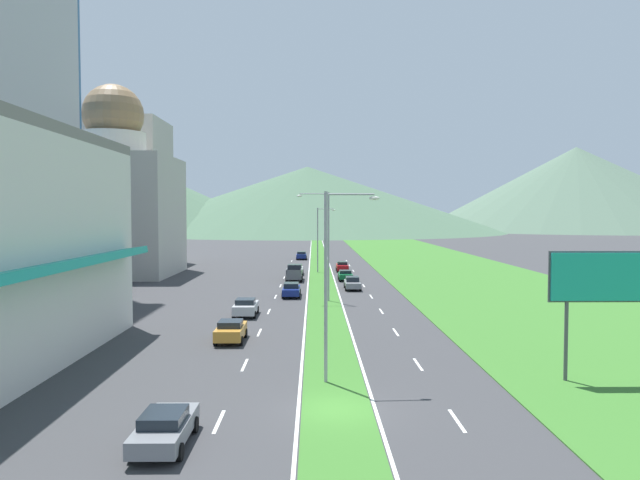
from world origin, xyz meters
TOP-DOWN VIEW (x-y plane):
  - ground_plane at (0.00, 0.00)m, footprint 600.00×600.00m
  - grass_median at (0.00, 60.00)m, footprint 3.20×240.00m
  - grass_verge_right at (20.60, 60.00)m, footprint 24.00×240.00m
  - lane_dash_left_2 at (-5.10, -1.38)m, footprint 0.16×2.80m
  - lane_dash_left_3 at (-5.10, 7.93)m, footprint 0.16×2.80m
  - lane_dash_left_4 at (-5.10, 17.24)m, footprint 0.16×2.80m
  - lane_dash_left_5 at (-5.10, 26.55)m, footprint 0.16×2.80m
  - lane_dash_left_6 at (-5.10, 35.86)m, footprint 0.16×2.80m
  - lane_dash_left_7 at (-5.10, 45.17)m, footprint 0.16×2.80m
  - lane_dash_left_8 at (-5.10, 54.48)m, footprint 0.16×2.80m
  - lane_dash_left_9 at (-5.10, 63.79)m, footprint 0.16×2.80m
  - lane_dash_left_10 at (-5.10, 73.10)m, footprint 0.16×2.80m
  - lane_dash_left_11 at (-5.10, 82.42)m, footprint 0.16×2.80m
  - lane_dash_right_2 at (5.10, -1.38)m, footprint 0.16×2.80m
  - lane_dash_right_3 at (5.10, 7.93)m, footprint 0.16×2.80m
  - lane_dash_right_4 at (5.10, 17.24)m, footprint 0.16×2.80m
  - lane_dash_right_5 at (5.10, 26.55)m, footprint 0.16×2.80m
  - lane_dash_right_6 at (5.10, 35.86)m, footprint 0.16×2.80m
  - lane_dash_right_7 at (5.10, 45.17)m, footprint 0.16×2.80m
  - lane_dash_right_8 at (5.10, 54.48)m, footprint 0.16×2.80m
  - lane_dash_right_9 at (5.10, 63.79)m, footprint 0.16×2.80m
  - lane_dash_right_10 at (5.10, 73.10)m, footprint 0.16×2.80m
  - lane_dash_right_11 at (5.10, 82.42)m, footprint 0.16×2.80m
  - edge_line_median_left at (-1.75, 60.00)m, footprint 0.16×240.00m
  - edge_line_median_right at (1.75, 60.00)m, footprint 0.16×240.00m
  - domed_building at (-29.53, 58.01)m, footprint 16.82×16.82m
  - midrise_colored at (-33.93, 76.20)m, footprint 13.75×13.75m
  - hill_far_left at (-111.30, 246.92)m, footprint 194.31×194.31m
  - hill_far_center at (-3.90, 255.18)m, footprint 184.80×184.80m
  - hill_far_right at (138.99, 284.69)m, footprint 164.96×164.96m
  - street_lamp_near at (-0.12, 4.29)m, footprint 2.90×0.35m
  - street_lamp_mid at (0.14, 32.54)m, footprint 3.28×0.39m
  - street_lamp_far at (-0.15, 60.85)m, footprint 2.76×0.28m
  - billboard_roadside at (14.37, 4.36)m, footprint 6.16×0.28m
  - car_0 at (-3.55, 58.26)m, footprint 2.02×4.06m
  - car_1 at (-6.74, -3.97)m, footprint 1.94×4.37m
  - car_2 at (3.33, 62.62)m, footprint 1.87×4.73m
  - car_3 at (-3.41, 35.91)m, footprint 1.93×4.74m
  - car_4 at (-6.94, 24.28)m, footprint 2.01×4.16m
  - car_5 at (-6.80, 14.22)m, footprint 1.96×4.08m
  - car_6 at (-3.36, 85.99)m, footprint 2.01×4.46m
  - car_7 at (3.16, 50.81)m, footprint 1.92×4.00m
  - car_8 at (3.48, 41.74)m, footprint 1.86×4.58m
  - pickup_truck_0 at (-3.59, 51.06)m, footprint 2.18×5.40m

SIDE VIEW (x-z plane):
  - ground_plane at x=0.00m, z-range 0.00..0.00m
  - lane_dash_left_2 at x=-5.10m, z-range 0.00..0.01m
  - lane_dash_left_3 at x=-5.10m, z-range 0.00..0.01m
  - lane_dash_left_4 at x=-5.10m, z-range 0.00..0.01m
  - lane_dash_left_5 at x=-5.10m, z-range 0.00..0.01m
  - lane_dash_left_6 at x=-5.10m, z-range 0.00..0.01m
  - lane_dash_left_7 at x=-5.10m, z-range 0.00..0.01m
  - lane_dash_left_8 at x=-5.10m, z-range 0.00..0.01m
  - lane_dash_left_9 at x=-5.10m, z-range 0.00..0.01m
  - lane_dash_left_10 at x=-5.10m, z-range 0.00..0.01m
  - lane_dash_left_11 at x=-5.10m, z-range 0.00..0.01m
  - lane_dash_right_2 at x=5.10m, z-range 0.00..0.01m
  - lane_dash_right_3 at x=5.10m, z-range 0.00..0.01m
  - lane_dash_right_4 at x=5.10m, z-range 0.00..0.01m
  - lane_dash_right_5 at x=5.10m, z-range 0.00..0.01m
  - lane_dash_right_6 at x=5.10m, z-range 0.00..0.01m
  - lane_dash_right_7 at x=5.10m, z-range 0.00..0.01m
  - lane_dash_right_8 at x=5.10m, z-range 0.00..0.01m
  - lane_dash_right_9 at x=5.10m, z-range 0.00..0.01m
  - lane_dash_right_10 at x=5.10m, z-range 0.00..0.01m
  - lane_dash_right_11 at x=5.10m, z-range 0.00..0.01m
  - edge_line_median_left at x=-1.75m, z-range 0.00..0.01m
  - edge_line_median_right at x=1.75m, z-range 0.00..0.01m
  - grass_median at x=0.00m, z-range 0.00..0.06m
  - grass_verge_right at x=20.60m, z-range 0.00..0.06m
  - car_7 at x=3.16m, z-range 0.03..1.38m
  - car_1 at x=-6.74m, z-range 0.03..1.42m
  - car_8 at x=3.48m, z-range 0.01..1.50m
  - car_3 at x=-3.41m, z-range 0.01..1.52m
  - car_5 at x=-6.80m, z-range 0.03..1.52m
  - car_0 at x=-3.55m, z-range 0.01..1.53m
  - car_2 at x=3.33m, z-range 0.03..1.53m
  - car_6 at x=-3.36m, z-range 0.02..1.53m
  - car_4 at x=-6.94m, z-range 0.03..1.54m
  - pickup_truck_0 at x=-3.59m, z-range -0.02..1.98m
  - billboard_roadside at x=14.37m, z-range 1.82..8.74m
  - street_lamp_far at x=-0.15m, z-range 0.69..10.38m
  - street_lamp_near at x=-0.12m, z-range 0.71..10.74m
  - street_lamp_mid at x=0.14m, z-range 0.76..11.74m
  - domed_building at x=-29.53m, z-range -3.06..24.11m
  - midrise_colored at x=-33.93m, z-range 0.00..24.98m
  - hill_far_center at x=-3.90m, z-range 0.00..31.18m
  - hill_far_left at x=-111.30m, z-range 0.00..43.95m
  - hill_far_right at x=138.99m, z-range 0.00..44.08m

